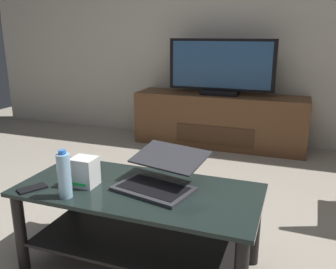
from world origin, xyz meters
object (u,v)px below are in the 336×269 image
object	(u,v)px
coffee_table	(139,214)
water_bottle_near	(64,175)
laptop	(160,176)
router_box	(84,172)
cell_phone	(32,188)
tv_remote	(81,169)
media_cabinet	(219,120)
television	(221,68)

from	to	relation	value
coffee_table	water_bottle_near	size ratio (longest dim) A/B	5.19
laptop	router_box	bearing A→B (deg)	-162.52
router_box	cell_phone	distance (m)	0.27
router_box	tv_remote	distance (m)	0.23
media_cabinet	water_bottle_near	bearing A→B (deg)	-94.87
laptop	router_box	distance (m)	0.39
laptop	water_bottle_near	world-z (taller)	water_bottle_near
laptop	water_bottle_near	distance (m)	0.47
tv_remote	router_box	bearing A→B (deg)	-77.53
television	laptop	world-z (taller)	television
cell_phone	router_box	bearing A→B (deg)	62.46
cell_phone	tv_remote	bearing A→B (deg)	105.35
media_cabinet	cell_phone	distance (m)	2.53
television	router_box	world-z (taller)	television
coffee_table	laptop	world-z (taller)	laptop
cell_phone	tv_remote	size ratio (longest dim) A/B	0.88
television	laptop	bearing A→B (deg)	-85.56
television	laptop	xyz separation A→B (m)	(0.17, -2.21, -0.34)
media_cabinet	laptop	world-z (taller)	laptop
water_bottle_near	tv_remote	bearing A→B (deg)	111.75
router_box	cell_phone	bearing A→B (deg)	-147.99
cell_phone	television	bearing A→B (deg)	110.65
tv_remote	television	bearing A→B (deg)	54.17
coffee_table	tv_remote	distance (m)	0.46
coffee_table	router_box	bearing A→B (deg)	-168.04
laptop	water_bottle_near	bearing A→B (deg)	-144.84
coffee_table	tv_remote	size ratio (longest dim) A/B	7.75
media_cabinet	cell_phone	size ratio (longest dim) A/B	13.28
tv_remote	media_cabinet	bearing A→B (deg)	54.26
coffee_table	laptop	size ratio (longest dim) A/B	2.65
media_cabinet	television	size ratio (longest dim) A/B	1.64
cell_phone	tv_remote	distance (m)	0.32
water_bottle_near	laptop	bearing A→B (deg)	35.16
router_box	water_bottle_near	world-z (taller)	water_bottle_near
laptop	tv_remote	world-z (taller)	laptop
media_cabinet	water_bottle_near	world-z (taller)	water_bottle_near
media_cabinet	laptop	size ratio (longest dim) A/B	3.98
coffee_table	media_cabinet	size ratio (longest dim) A/B	0.67
router_box	television	bearing A→B (deg)	85.02
coffee_table	media_cabinet	xyz separation A→B (m)	(-0.07, 2.29, -0.03)
coffee_table	water_bottle_near	world-z (taller)	water_bottle_near
television	media_cabinet	bearing A→B (deg)	90.00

